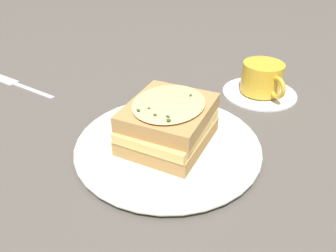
% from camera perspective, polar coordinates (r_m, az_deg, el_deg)
% --- Properties ---
extents(ground_plane, '(2.40, 2.40, 0.00)m').
position_cam_1_polar(ground_plane, '(0.49, -3.50, -4.20)').
color(ground_plane, '#514C47').
extents(dinner_plate, '(0.27, 0.27, 0.01)m').
position_cam_1_polar(dinner_plate, '(0.48, 0.00, -3.31)').
color(dinner_plate, silver).
rests_on(dinner_plate, ground_plane).
extents(sandwich, '(0.16, 0.15, 0.07)m').
position_cam_1_polar(sandwich, '(0.46, 0.07, 0.64)').
color(sandwich, '#B2844C').
rests_on(sandwich, dinner_plate).
extents(teacup_with_saucer, '(0.14, 0.14, 0.06)m').
position_cam_1_polar(teacup_with_saucer, '(0.65, 15.74, 7.59)').
color(teacup_with_saucer, white).
rests_on(teacup_with_saucer, ground_plane).
extents(fork, '(0.07, 0.18, 0.00)m').
position_cam_1_polar(fork, '(0.74, -25.17, 6.78)').
color(fork, silver).
rests_on(fork, ground_plane).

